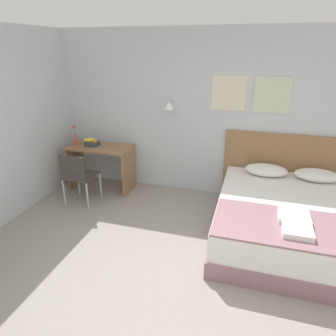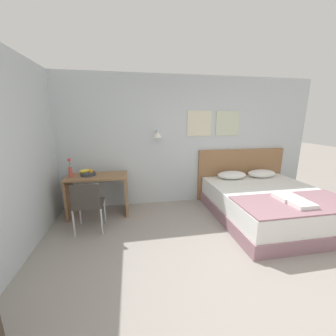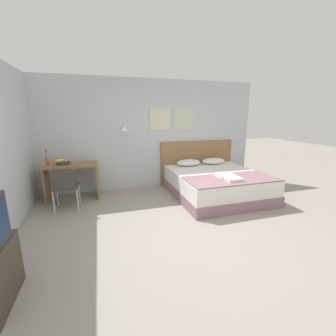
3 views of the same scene
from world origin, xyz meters
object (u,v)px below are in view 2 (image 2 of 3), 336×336
at_px(fruit_bowl, 88,173).
at_px(bed, 269,205).
at_px(throw_blanket, 298,203).
at_px(desk, 98,188).
at_px(pillow_right, 262,173).
at_px(folded_towel_near_foot, 287,197).
at_px(desk_chair, 88,203).
at_px(flower_vase, 70,170).
at_px(pillow_left, 232,175).
at_px(headboard, 240,174).
at_px(folded_towel_mid_bed, 303,204).

bearing_deg(fruit_bowl, bed, -13.19).
relative_size(throw_blanket, desk, 1.71).
bearing_deg(pillow_right, folded_towel_near_foot, -108.23).
distance_m(desk_chair, flower_vase, 0.81).
xyz_separation_m(pillow_left, flower_vase, (-3.18, -0.11, 0.28)).
xyz_separation_m(desk, flower_vase, (-0.44, -0.04, 0.38)).
xyz_separation_m(bed, throw_blanket, (-0.00, -0.61, 0.29)).
distance_m(desk_chair, fruit_bowl, 0.75).
xyz_separation_m(bed, folded_towel_near_foot, (-0.07, -0.46, 0.33)).
distance_m(desk, fruit_bowl, 0.34).
bearing_deg(headboard, desk_chair, -162.69).
xyz_separation_m(bed, fruit_bowl, (-3.26, 0.76, 0.55)).
bearing_deg(headboard, flower_vase, -173.84).
bearing_deg(fruit_bowl, flower_vase, -166.09).
relative_size(folded_towel_near_foot, fruit_bowl, 1.13).
bearing_deg(throw_blanket, bed, 90.00).
bearing_deg(bed, throw_blanket, -90.00).
xyz_separation_m(folded_towel_near_foot, desk, (-3.02, 1.19, -0.07)).
bearing_deg(pillow_right, flower_vase, -178.31).
distance_m(folded_towel_mid_bed, fruit_bowl, 3.55).
distance_m(folded_towel_near_foot, desk_chair, 3.14).
xyz_separation_m(headboard, fruit_bowl, (-3.26, -0.31, 0.25)).
height_order(pillow_right, throw_blanket, pillow_right).
bearing_deg(desk, pillow_left, 1.66).
relative_size(throw_blanket, flower_vase, 5.36).
bearing_deg(pillow_right, bed, -113.47).
relative_size(pillow_left, folded_towel_near_foot, 1.85).
bearing_deg(pillow_right, headboard, 142.83).
relative_size(folded_towel_near_foot, desk, 0.31).
xyz_separation_m(throw_blanket, fruit_bowl, (-3.26, 1.37, 0.26)).
height_order(pillow_left, desk, desk).
distance_m(headboard, desk, 3.11).
bearing_deg(desk_chair, desk, 83.79).
bearing_deg(desk_chair, bed, -1.67).
bearing_deg(bed, pillow_right, 66.53).
height_order(bed, folded_towel_mid_bed, folded_towel_mid_bed).
xyz_separation_m(pillow_right, flower_vase, (-3.88, -0.11, 0.28)).
xyz_separation_m(throw_blanket, desk_chair, (-3.16, 0.70, -0.05)).
relative_size(bed, pillow_right, 3.36).
height_order(folded_towel_mid_bed, desk_chair, desk_chair).
bearing_deg(bed, fruit_bowl, 166.81).
xyz_separation_m(pillow_right, desk_chair, (-3.51, -0.72, -0.12)).
distance_m(pillow_left, desk, 2.74).
bearing_deg(desk_chair, headboard, 17.31).
relative_size(bed, desk_chair, 2.47).
bearing_deg(folded_towel_mid_bed, headboard, 88.20).
height_order(pillow_right, folded_towel_near_foot, pillow_right).
bearing_deg(headboard, pillow_right, -37.17).
xyz_separation_m(headboard, pillow_left, (-0.35, -0.27, 0.06)).
bearing_deg(fruit_bowl, folded_towel_mid_bed, -25.38).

